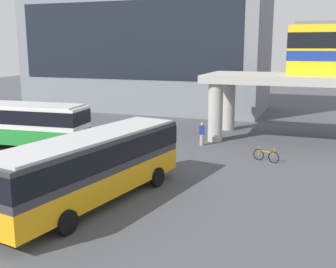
% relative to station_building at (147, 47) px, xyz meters
% --- Properties ---
extents(ground_plane, '(120.00, 120.00, 0.00)m').
position_rel_station_building_xyz_m(ground_plane, '(8.61, -18.07, -7.01)').
color(ground_plane, '#47494F').
extents(station_building, '(27.01, 11.59, 14.02)m').
position_rel_station_building_xyz_m(station_building, '(0.00, 0.00, 0.00)').
color(station_building, slate).
rests_on(station_building, ground_plane).
extents(bus_main, '(4.49, 11.32, 3.22)m').
position_rel_station_building_xyz_m(bus_main, '(9.71, -29.55, -5.02)').
color(bus_main, orange).
rests_on(bus_main, ground_plane).
extents(bus_secondary, '(11.19, 3.34, 3.22)m').
position_rel_station_building_xyz_m(bus_secondary, '(-1.19, -21.97, -5.02)').
color(bus_secondary, '#268C33').
rests_on(bus_secondary, ground_plane).
extents(bicycle_orange, '(1.70, 0.68, 1.04)m').
position_rel_station_building_xyz_m(bicycle_orange, '(16.27, -19.47, -6.65)').
color(bicycle_orange, black).
rests_on(bicycle_orange, ground_plane).
extents(pedestrian_by_bike_rack, '(0.45, 0.35, 1.66)m').
position_rel_station_building_xyz_m(pedestrian_by_bike_rack, '(11.28, -16.59, -6.23)').
color(pedestrian_by_bike_rack, gray).
rests_on(pedestrian_by_bike_rack, ground_plane).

